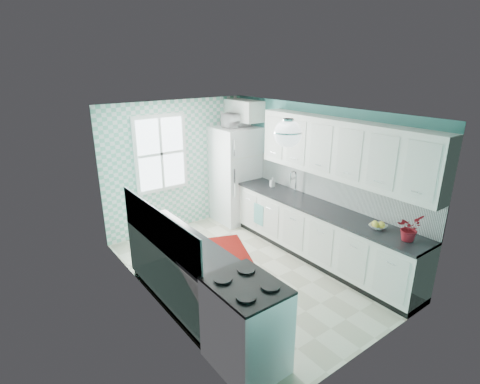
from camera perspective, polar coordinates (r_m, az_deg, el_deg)
floor at (r=6.12m, az=1.05°, el=-11.94°), size 3.00×4.40×0.02m
ceiling at (r=5.27m, az=1.22°, el=12.20°), size 3.00×4.40×0.02m
wall_back at (r=7.35m, az=-9.52°, el=3.97°), size 3.00×0.02×2.50m
wall_front at (r=4.20m, az=20.20°, el=-9.05°), size 3.00×0.02×2.50m
wall_left at (r=4.85m, az=-13.14°, el=-4.43°), size 0.02×4.40×2.50m
wall_right at (r=6.56m, az=11.61°, el=1.95°), size 0.02×4.40×2.50m
accent_wall at (r=7.34m, az=-9.44°, el=3.93°), size 3.00×0.01×2.50m
window at (r=7.09m, az=-11.98°, el=5.74°), size 1.04×0.05×1.44m
backsplash_right at (r=6.31m, az=14.13°, el=0.55°), size 0.02×3.60×0.51m
backsplash_left at (r=4.82m, az=-12.48°, el=-5.26°), size 0.02×2.15×0.51m
upper_cabinets_right at (r=5.89m, az=15.23°, el=6.26°), size 0.33×3.20×0.90m
upper_cabinet_fridge at (r=7.53m, az=0.43°, el=12.35°), size 0.40×0.74×0.40m
ceiling_light at (r=4.70m, az=7.28°, el=8.88°), size 0.34×0.34×0.35m
base_cabinets_right at (r=6.38m, az=11.92°, el=-6.29°), size 0.60×3.60×0.90m
countertop_right at (r=6.19m, az=12.13°, el=-2.40°), size 0.63×3.60×0.04m
base_cabinets_left at (r=5.27m, az=-9.00°, el=-11.91°), size 0.60×2.15×0.90m
countertop_left at (r=5.05m, az=-9.12°, el=-7.30°), size 0.63×2.15×0.04m
fridge at (r=7.66m, az=-0.60°, el=2.68°), size 0.85×0.83×1.94m
stove at (r=4.22m, az=0.91°, el=-19.45°), size 0.67×0.83×1.00m
sink at (r=6.68m, az=7.37°, el=-0.36°), size 0.49×0.41×0.53m
rug at (r=6.65m, az=-2.56°, el=-9.01°), size 1.16×1.35×0.02m
dish_towel at (r=6.94m, az=2.87°, el=-3.45°), size 0.05×0.26×0.39m
fruit_bowl at (r=5.61m, az=20.28°, el=-4.98°), size 0.25×0.25×0.06m
potted_plant at (r=5.36m, az=24.36°, el=-5.00°), size 0.34×0.30×0.35m
soap_bottle at (r=7.02m, az=4.94°, el=1.51°), size 0.09×0.09×0.17m
microwave at (r=7.42m, az=-0.63°, el=10.90°), size 0.49×0.34×0.27m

